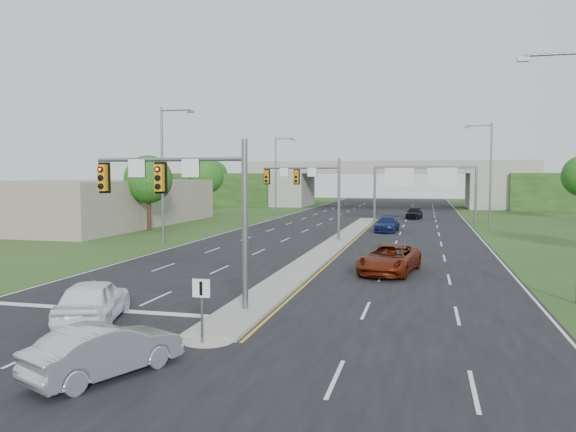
# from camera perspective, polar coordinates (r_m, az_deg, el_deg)

# --- Properties ---
(ground) EXTENTS (240.00, 240.00, 0.00)m
(ground) POSITION_cam_1_polar(r_m,az_deg,el_deg) (23.08, -4.35, -9.78)
(ground) COLOR #213F16
(ground) RESTS_ON ground
(road) EXTENTS (24.00, 160.00, 0.02)m
(road) POSITION_cam_1_polar(r_m,az_deg,el_deg) (56.99, 6.67, -1.49)
(road) COLOR black
(road) RESTS_ON ground
(median) EXTENTS (2.00, 54.00, 0.16)m
(median) POSITION_cam_1_polar(r_m,az_deg,el_deg) (45.17, 4.78, -2.82)
(median) COLOR gray
(median) RESTS_ON road
(median_nose) EXTENTS (2.00, 2.00, 0.16)m
(median_nose) POSITION_cam_1_polar(r_m,az_deg,el_deg) (19.43, -8.11, -12.18)
(median_nose) COLOR gray
(median_nose) RESTS_ON road
(lane_markings) EXTENTS (23.72, 160.00, 0.01)m
(lane_markings) POSITION_cam_1_polar(r_m,az_deg,el_deg) (51.07, 5.15, -2.11)
(lane_markings) COLOR gold
(lane_markings) RESTS_ON road
(signal_mast_near) EXTENTS (6.62, 0.60, 7.00)m
(signal_mast_near) POSITION_cam_1_polar(r_m,az_deg,el_deg) (23.17, -9.80, 2.04)
(signal_mast_near) COLOR slate
(signal_mast_near) RESTS_ON ground
(signal_mast_far) EXTENTS (6.62, 0.60, 7.00)m
(signal_mast_far) POSITION_cam_1_polar(r_m,az_deg,el_deg) (47.14, 2.46, 3.11)
(signal_mast_far) COLOR slate
(signal_mast_far) RESTS_ON ground
(keep_right_sign) EXTENTS (0.60, 0.13, 2.20)m
(keep_right_sign) POSITION_cam_1_polar(r_m,az_deg,el_deg) (18.61, -8.77, -8.41)
(keep_right_sign) COLOR slate
(keep_right_sign) RESTS_ON ground
(sign_gantry) EXTENTS (11.58, 0.44, 6.67)m
(sign_gantry) POSITION_cam_1_polar(r_m,az_deg,el_deg) (66.21, 13.55, 3.73)
(sign_gantry) COLOR slate
(sign_gantry) RESTS_ON ground
(overpass) EXTENTS (80.00, 14.00, 8.10)m
(overpass) POSITION_cam_1_polar(r_m,az_deg,el_deg) (101.55, 9.85, 2.92)
(overpass) COLOR gray
(overpass) RESTS_ON ground
(lightpole_l_mid) EXTENTS (2.85, 0.25, 11.00)m
(lightpole_l_mid) POSITION_cam_1_polar(r_m,az_deg,el_deg) (46.01, -12.43, 4.71)
(lightpole_l_mid) COLOR slate
(lightpole_l_mid) RESTS_ON ground
(lightpole_l_far) EXTENTS (2.85, 0.25, 11.00)m
(lightpole_l_far) POSITION_cam_1_polar(r_m,az_deg,el_deg) (78.95, -1.11, 4.51)
(lightpole_l_far) COLOR slate
(lightpole_l_far) RESTS_ON ground
(lightpole_r_far) EXTENTS (2.85, 0.25, 11.00)m
(lightpole_r_far) POSITION_cam_1_polar(r_m,az_deg,el_deg) (61.61, 19.72, 4.39)
(lightpole_r_far) COLOR slate
(lightpole_r_far) RESTS_ON ground
(tree_l_near) EXTENTS (4.80, 4.80, 7.60)m
(tree_l_near) POSITION_cam_1_polar(r_m,az_deg,el_deg) (57.97, -14.00, 3.63)
(tree_l_near) COLOR #382316
(tree_l_near) RESTS_ON ground
(tree_l_mid) EXTENTS (5.20, 5.20, 8.12)m
(tree_l_mid) POSITION_cam_1_polar(r_m,az_deg,el_deg) (82.35, -8.34, 4.04)
(tree_l_mid) COLOR #382316
(tree_l_mid) RESTS_ON ground
(tree_back_a) EXTENTS (6.00, 6.00, 8.85)m
(tree_back_a) POSITION_cam_1_polar(r_m,az_deg,el_deg) (123.76, -7.55, 4.20)
(tree_back_a) COLOR #382316
(tree_back_a) RESTS_ON ground
(tree_back_b) EXTENTS (5.60, 5.60, 8.32)m
(tree_back_b) POSITION_cam_1_polar(r_m,az_deg,el_deg) (119.39, -1.26, 4.09)
(tree_back_b) COLOR #382316
(tree_back_b) RESTS_ON ground
(tree_back_c) EXTENTS (5.60, 5.60, 8.32)m
(tree_back_c) POSITION_cam_1_polar(r_m,az_deg,el_deg) (116.54, 22.23, 3.78)
(tree_back_c) COLOR #382316
(tree_back_c) RESTS_ON ground
(commercial_building) EXTENTS (18.00, 30.00, 5.00)m
(commercial_building) POSITION_cam_1_polar(r_m,az_deg,el_deg) (67.43, -19.51, 1.29)
(commercial_building) COLOR gray
(commercial_building) RESTS_ON ground
(car_white) EXTENTS (3.35, 5.25, 1.66)m
(car_white) POSITION_cam_1_polar(r_m,az_deg,el_deg) (22.61, -19.18, -8.08)
(car_white) COLOR white
(car_white) RESTS_ON road
(car_silver) EXTENTS (3.21, 4.65, 1.45)m
(car_silver) POSITION_cam_1_polar(r_m,az_deg,el_deg) (16.66, -18.07, -12.80)
(car_silver) COLOR #A7A9AF
(car_silver) RESTS_ON road
(car_far_a) EXTENTS (3.65, 6.22, 1.62)m
(car_far_a) POSITION_cam_1_polar(r_m,az_deg,el_deg) (32.38, 10.27, -4.31)
(car_far_a) COLOR #5D1909
(car_far_a) RESTS_ON road
(car_far_b) EXTENTS (2.40, 5.16, 1.46)m
(car_far_b) POSITION_cam_1_polar(r_m,az_deg,el_deg) (56.36, 10.05, -0.83)
(car_far_b) COLOR #0B1544
(car_far_b) RESTS_ON road
(car_far_c) EXTENTS (2.29, 4.66, 1.53)m
(car_far_c) POSITION_cam_1_polar(r_m,az_deg,el_deg) (74.03, 12.70, 0.32)
(car_far_c) COLOR black
(car_far_c) RESTS_ON road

